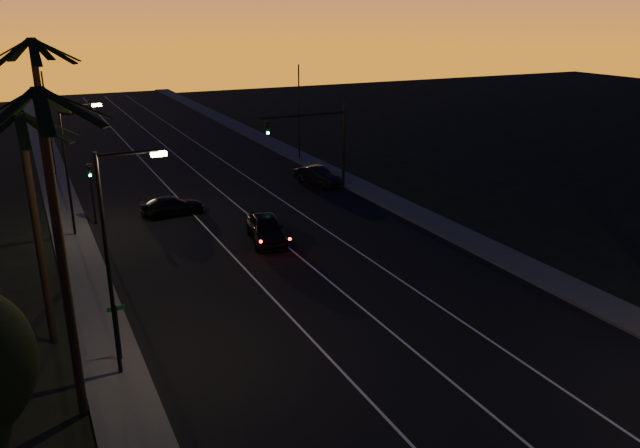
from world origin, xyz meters
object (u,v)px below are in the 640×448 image
cross_car (173,206)px  right_car (317,176)px  lead_car (266,228)px  signal_mast (317,134)px

cross_car → right_car: bearing=13.1°
lead_car → cross_car: lead_car is taller
signal_mast → lead_car: (-7.43, -8.25, -3.92)m
lead_car → right_car: bearing=51.2°
signal_mast → lead_car: size_ratio=1.22×
signal_mast → right_car: signal_mast is taller
lead_car → right_car: (8.75, 10.88, -0.12)m
lead_car → right_car: size_ratio=1.23×
right_car → cross_car: bearing=-166.9°
signal_mast → cross_car: bearing=-178.3°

